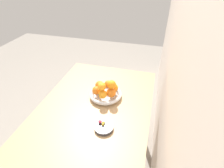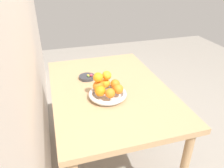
{
  "view_description": "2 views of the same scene",
  "coord_description": "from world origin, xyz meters",
  "px_view_note": "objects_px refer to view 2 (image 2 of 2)",
  "views": [
    {
      "loc": [
        0.83,
        0.34,
        1.56
      ],
      "look_at": [
        -0.15,
        0.08,
        0.84
      ],
      "focal_mm": 28.0,
      "sensor_mm": 36.0,
      "label": 1
    },
    {
      "loc": [
        -1.23,
        0.34,
        1.47
      ],
      "look_at": [
        -0.1,
        0.01,
        0.82
      ],
      "focal_mm": 35.0,
      "sensor_mm": 36.0,
      "label": 2
    }
  ],
  "objects_px": {
    "orange_5": "(110,93)",
    "orange_6": "(98,77)",
    "fruit_bowl": "(108,95)",
    "candy_ball_2": "(91,75)",
    "orange_7": "(107,75)",
    "candy_ball_1": "(88,75)",
    "orange_1": "(115,84)",
    "dining_table": "(110,99)",
    "orange_0": "(118,89)",
    "candy_ball_0": "(88,76)",
    "candy_ball_3": "(88,76)",
    "candy_dish": "(87,77)",
    "orange_3": "(98,86)",
    "orange_4": "(100,91)",
    "orange_2": "(105,83)"
  },
  "relations": [
    {
      "from": "candy_dish",
      "to": "orange_5",
      "type": "height_order",
      "value": "orange_5"
    },
    {
      "from": "dining_table",
      "to": "orange_1",
      "type": "distance_m",
      "value": 0.18
    },
    {
      "from": "orange_6",
      "to": "candy_dish",
      "type": "bearing_deg",
      "value": 5.0
    },
    {
      "from": "fruit_bowl",
      "to": "orange_3",
      "type": "relative_size",
      "value": 3.52
    },
    {
      "from": "orange_0",
      "to": "orange_1",
      "type": "height_order",
      "value": "orange_0"
    },
    {
      "from": "candy_dish",
      "to": "orange_4",
      "type": "height_order",
      "value": "orange_4"
    },
    {
      "from": "orange_7",
      "to": "candy_ball_1",
      "type": "distance_m",
      "value": 0.27
    },
    {
      "from": "orange_7",
      "to": "candy_ball_3",
      "type": "distance_m",
      "value": 0.25
    },
    {
      "from": "fruit_bowl",
      "to": "candy_ball_0",
      "type": "bearing_deg",
      "value": 13.72
    },
    {
      "from": "orange_3",
      "to": "candy_ball_2",
      "type": "distance_m",
      "value": 0.24
    },
    {
      "from": "orange_4",
      "to": "candy_ball_2",
      "type": "bearing_deg",
      "value": -1.31
    },
    {
      "from": "orange_0",
      "to": "orange_5",
      "type": "xyz_separation_m",
      "value": [
        -0.03,
        0.06,
        -0.0
      ]
    },
    {
      "from": "fruit_bowl",
      "to": "orange_1",
      "type": "relative_size",
      "value": 3.85
    },
    {
      "from": "orange_4",
      "to": "candy_ball_3",
      "type": "bearing_deg",
      "value": 3.06
    },
    {
      "from": "orange_6",
      "to": "candy_ball_1",
      "type": "relative_size",
      "value": 4.13
    },
    {
      "from": "orange_0",
      "to": "fruit_bowl",
      "type": "bearing_deg",
      "value": 57.83
    },
    {
      "from": "orange_0",
      "to": "candy_ball_0",
      "type": "height_order",
      "value": "orange_0"
    },
    {
      "from": "orange_5",
      "to": "candy_ball_1",
      "type": "bearing_deg",
      "value": 10.61
    },
    {
      "from": "dining_table",
      "to": "orange_1",
      "type": "height_order",
      "value": "orange_1"
    },
    {
      "from": "candy_ball_1",
      "to": "candy_ball_3",
      "type": "xyz_separation_m",
      "value": [
        -0.02,
        0.0,
        -0.0
      ]
    },
    {
      "from": "orange_2",
      "to": "orange_3",
      "type": "relative_size",
      "value": 0.89
    },
    {
      "from": "orange_1",
      "to": "orange_6",
      "type": "relative_size",
      "value": 1.01
    },
    {
      "from": "dining_table",
      "to": "orange_1",
      "type": "relative_size",
      "value": 18.02
    },
    {
      "from": "orange_0",
      "to": "orange_6",
      "type": "height_order",
      "value": "orange_6"
    },
    {
      "from": "orange_6",
      "to": "candy_ball_1",
      "type": "height_order",
      "value": "orange_6"
    },
    {
      "from": "orange_5",
      "to": "orange_7",
      "type": "bearing_deg",
      "value": -6.02
    },
    {
      "from": "candy_ball_0",
      "to": "candy_ball_1",
      "type": "distance_m",
      "value": 0.01
    },
    {
      "from": "candy_ball_0",
      "to": "fruit_bowl",
      "type": "bearing_deg",
      "value": -166.28
    },
    {
      "from": "candy_ball_0",
      "to": "candy_ball_2",
      "type": "xyz_separation_m",
      "value": [
        -0.0,
        -0.02,
        0.0
      ]
    },
    {
      "from": "dining_table",
      "to": "orange_5",
      "type": "relative_size",
      "value": 18.36
    },
    {
      "from": "dining_table",
      "to": "orange_6",
      "type": "height_order",
      "value": "orange_6"
    },
    {
      "from": "candy_ball_2",
      "to": "dining_table",
      "type": "bearing_deg",
      "value": -149.33
    },
    {
      "from": "orange_5",
      "to": "fruit_bowl",
      "type": "bearing_deg",
      "value": -2.17
    },
    {
      "from": "orange_2",
      "to": "orange_5",
      "type": "bearing_deg",
      "value": 177.83
    },
    {
      "from": "candy_dish",
      "to": "orange_3",
      "type": "relative_size",
      "value": 1.72
    },
    {
      "from": "orange_0",
      "to": "orange_5",
      "type": "height_order",
      "value": "orange_0"
    },
    {
      "from": "candy_ball_2",
      "to": "candy_dish",
      "type": "bearing_deg",
      "value": 57.3
    },
    {
      "from": "dining_table",
      "to": "candy_ball_1",
      "type": "bearing_deg",
      "value": 34.2
    },
    {
      "from": "orange_4",
      "to": "orange_5",
      "type": "bearing_deg",
      "value": -126.41
    },
    {
      "from": "candy_ball_1",
      "to": "orange_2",
      "type": "bearing_deg",
      "value": -162.63
    },
    {
      "from": "candy_ball_2",
      "to": "candy_ball_3",
      "type": "distance_m",
      "value": 0.02
    },
    {
      "from": "orange_5",
      "to": "orange_6",
      "type": "distance_m",
      "value": 0.12
    },
    {
      "from": "candy_ball_1",
      "to": "orange_6",
      "type": "bearing_deg",
      "value": -176.38
    },
    {
      "from": "fruit_bowl",
      "to": "candy_dish",
      "type": "bearing_deg",
      "value": 14.44
    },
    {
      "from": "fruit_bowl",
      "to": "candy_ball_2",
      "type": "relative_size",
      "value": 11.0
    },
    {
      "from": "orange_0",
      "to": "candy_ball_3",
      "type": "relative_size",
      "value": 4.37
    },
    {
      "from": "orange_5",
      "to": "orange_6",
      "type": "bearing_deg",
      "value": 28.87
    },
    {
      "from": "orange_4",
      "to": "candy_ball_1",
      "type": "height_order",
      "value": "orange_4"
    },
    {
      "from": "candy_dish",
      "to": "orange_7",
      "type": "relative_size",
      "value": 1.99
    },
    {
      "from": "fruit_bowl",
      "to": "orange_6",
      "type": "bearing_deg",
      "value": 65.09
    }
  ]
}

